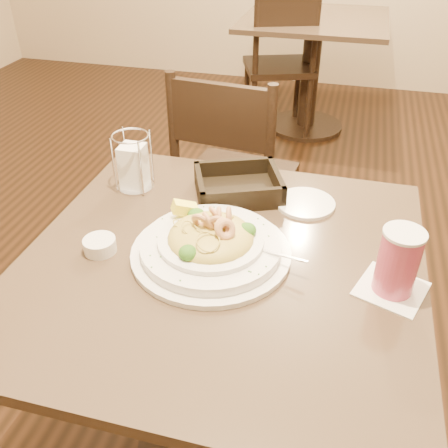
% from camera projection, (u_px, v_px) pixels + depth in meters
% --- Properties ---
extents(ground, '(7.00, 7.00, 0.00)m').
position_uv_depth(ground, '(222.00, 445.00, 1.56)').
color(ground, black).
rests_on(ground, ground).
extents(main_table, '(0.90, 0.90, 0.75)m').
position_uv_depth(main_table, '(222.00, 331.00, 1.27)').
color(main_table, black).
rests_on(main_table, ground).
extents(background_table, '(0.91, 0.91, 0.75)m').
position_uv_depth(background_table, '(312.00, 55.00, 3.28)').
color(background_table, black).
rests_on(background_table, ground).
extents(dining_chair_near, '(0.46, 0.46, 0.93)m').
position_uv_depth(dining_chair_near, '(232.00, 176.00, 1.96)').
color(dining_chair_near, black).
rests_on(dining_chair_near, ground).
extents(dining_chair_far, '(0.54, 0.54, 0.93)m').
position_uv_depth(dining_chair_far, '(280.00, 62.00, 3.20)').
color(dining_chair_far, black).
rests_on(dining_chair_far, ground).
extents(pasta_bowl, '(0.40, 0.37, 0.12)m').
position_uv_depth(pasta_bowl, '(211.00, 243.00, 1.12)').
color(pasta_bowl, white).
rests_on(pasta_bowl, main_table).
extents(drink_glass, '(0.17, 0.17, 0.15)m').
position_uv_depth(drink_glass, '(398.00, 262.00, 1.00)').
color(drink_glass, white).
rests_on(drink_glass, main_table).
extents(bread_basket, '(0.28, 0.25, 0.06)m').
position_uv_depth(bread_basket, '(238.00, 187.00, 1.35)').
color(bread_basket, black).
rests_on(bread_basket, main_table).
extents(napkin_caddy, '(0.10, 0.10, 0.16)m').
position_uv_depth(napkin_caddy, '(134.00, 165.00, 1.36)').
color(napkin_caddy, silver).
rests_on(napkin_caddy, main_table).
extents(side_plate, '(0.18, 0.18, 0.01)m').
position_uv_depth(side_plate, '(305.00, 203.00, 1.32)').
color(side_plate, white).
rests_on(side_plate, main_table).
extents(butter_ramekin, '(0.08, 0.08, 0.03)m').
position_uv_depth(butter_ramekin, '(100.00, 245.00, 1.15)').
color(butter_ramekin, white).
rests_on(butter_ramekin, main_table).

